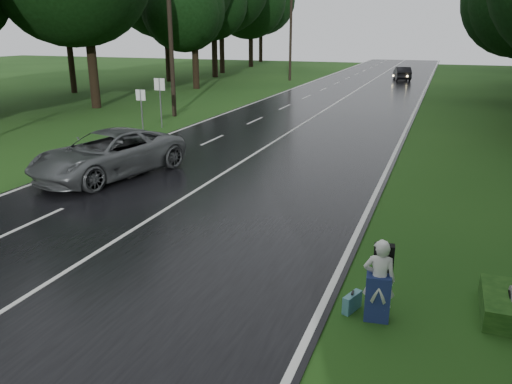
% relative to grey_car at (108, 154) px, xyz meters
% --- Properties ---
extents(ground, '(160.00, 160.00, 0.00)m').
position_rel_grey_car_xyz_m(ground, '(3.89, -6.88, -0.88)').
color(ground, '#204815').
rests_on(ground, ground).
extents(road, '(12.00, 140.00, 0.04)m').
position_rel_grey_car_xyz_m(road, '(3.89, 13.12, -0.86)').
color(road, black).
rests_on(road, ground).
extents(lane_center, '(0.12, 140.00, 0.01)m').
position_rel_grey_car_xyz_m(lane_center, '(3.89, 13.12, -0.83)').
color(lane_center, silver).
rests_on(lane_center, road).
extents(grey_car, '(4.16, 6.51, 1.67)m').
position_rel_grey_car_xyz_m(grey_car, '(0.00, 0.00, 0.00)').
color(grey_car, '#505455').
rests_on(grey_car, road).
extents(far_car, '(2.37, 4.56, 1.43)m').
position_rel_grey_car_xyz_m(far_car, '(6.83, 42.91, -0.12)').
color(far_car, black).
rests_on(far_car, road).
extents(hitchhiker, '(0.65, 0.59, 1.65)m').
position_rel_grey_car_xyz_m(hitchhiker, '(10.75, -6.44, -0.11)').
color(hitchhiker, silver).
rests_on(hitchhiker, ground).
extents(suitcase, '(0.32, 0.53, 0.36)m').
position_rel_grey_car_xyz_m(suitcase, '(10.26, -6.31, -0.70)').
color(suitcase, teal).
rests_on(suitcase, ground).
extents(utility_pole_mid, '(1.80, 0.28, 9.63)m').
position_rel_grey_car_xyz_m(utility_pole_mid, '(-4.61, 13.10, -0.88)').
color(utility_pole_mid, black).
rests_on(utility_pole_mid, ground).
extents(utility_pole_far, '(1.80, 0.28, 10.34)m').
position_rel_grey_car_xyz_m(utility_pole_far, '(-4.61, 38.51, -0.88)').
color(utility_pole_far, black).
rests_on(utility_pole_far, ground).
extents(road_sign_a, '(0.56, 0.10, 2.32)m').
position_rel_grey_car_xyz_m(road_sign_a, '(-3.31, 7.43, -0.88)').
color(road_sign_a, white).
rests_on(road_sign_a, ground).
extents(road_sign_b, '(0.66, 0.10, 2.74)m').
position_rel_grey_car_xyz_m(road_sign_b, '(-3.31, 9.34, -0.88)').
color(road_sign_b, white).
rests_on(road_sign_b, ground).
extents(tree_left_d, '(10.29, 10.29, 16.08)m').
position_rel_grey_car_xyz_m(tree_left_d, '(-11.60, 14.36, -0.88)').
color(tree_left_d, black).
rests_on(tree_left_d, ground).
extents(tree_left_e, '(8.05, 8.05, 12.58)m').
position_rel_grey_car_xyz_m(tree_left_e, '(-10.55, 27.82, -0.88)').
color(tree_left_e, black).
rests_on(tree_left_e, ground).
extents(tree_left_f, '(9.68, 9.68, 15.13)m').
position_rel_grey_car_xyz_m(tree_left_f, '(-14.06, 39.52, -0.88)').
color(tree_left_f, black).
rests_on(tree_left_f, ground).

